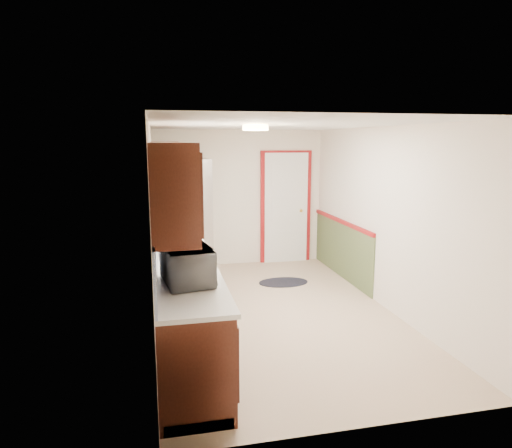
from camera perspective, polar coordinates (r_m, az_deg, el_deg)
name	(u,v)px	position (r m, az deg, el deg)	size (l,w,h in m)	color
room_shell	(275,222)	(5.74, 2.43, 0.21)	(3.20, 5.20, 2.52)	tan
kitchen_run	(178,264)	(5.36, -9.69, -4.94)	(0.63, 4.00, 2.20)	#38150C
back_wall_trim	(297,216)	(8.16, 5.18, 1.01)	(1.12, 2.30, 2.08)	maroon
ceiling_fixture	(255,128)	(5.39, -0.07, 11.94)	(0.30, 0.30, 0.06)	#FFD88C
microwave	(188,261)	(4.17, -8.55, -4.61)	(0.60, 0.33, 0.41)	white
refrigerator	(184,217)	(7.63, -9.01, 0.83)	(0.90, 0.85, 1.93)	#B7B7BC
rug	(283,282)	(7.28, 3.44, -7.28)	(0.78, 0.51, 0.01)	black
cooktop	(175,226)	(6.98, -10.06, -0.19)	(0.54, 0.65, 0.02)	black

